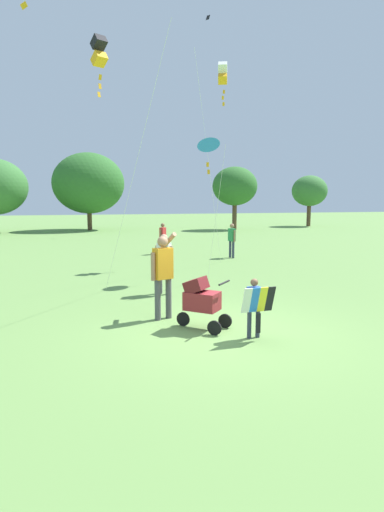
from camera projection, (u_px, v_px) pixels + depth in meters
name	position (u px, v px, depth m)	size (l,w,h in m)	color
ground_plane	(223.00, 332.00, 8.21)	(120.00, 120.00, 0.00)	#668E47
treeline_distant	(59.00, 185.00, 32.33)	(39.21, 6.69, 6.07)	brown
child_with_butterfly_kite	(255.00, 303.00, 7.77)	(0.61, 0.36, 1.10)	#33384C
person_adult_flyer	(163.00, 270.00, 8.98)	(0.57, 0.66, 1.84)	#4C4C51
stroller	(201.00, 298.00, 8.36)	(1.00, 0.95, 1.03)	black
kite_adult_black	(99.00, 52.00, 11.10)	(1.48, 3.33, 6.70)	black
kite_orange_delta	(209.00, 146.00, 13.14)	(0.71, 1.99, 4.37)	blue
kite_green_novelty	(223.00, 74.00, 16.02)	(2.17, 3.31, 7.58)	white
person_red_shirt	(164.00, 259.00, 11.36)	(0.43, 0.38, 1.60)	#4C4C51
person_sitting_far	(163.00, 236.00, 19.61)	(0.34, 0.35, 1.41)	#232328
person_back_turned	(232.00, 238.00, 18.27)	(0.27, 0.46, 1.47)	#33384C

